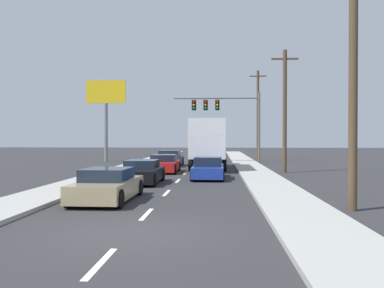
% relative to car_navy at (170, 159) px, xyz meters
% --- Properties ---
extents(ground_plane, '(140.00, 140.00, 0.00)m').
position_rel_car_navy_xyz_m(ground_plane, '(1.84, 0.07, -0.60)').
color(ground_plane, '#2B2B2D').
extents(sidewalk_right, '(2.27, 80.00, 0.14)m').
position_rel_car_navy_xyz_m(sidewalk_right, '(6.52, -4.93, -0.53)').
color(sidewalk_right, '#9E9E99').
rests_on(sidewalk_right, ground_plane).
extents(sidewalk_left, '(2.27, 80.00, 0.14)m').
position_rel_car_navy_xyz_m(sidewalk_left, '(-2.85, -4.93, -0.53)').
color(sidewalk_left, '#9E9E99').
rests_on(sidewalk_left, ground_plane).
extents(lane_markings, '(0.14, 62.00, 0.01)m').
position_rel_car_navy_xyz_m(lane_markings, '(1.84, -2.34, -0.60)').
color(lane_markings, silver).
rests_on(lane_markings, ground_plane).
extents(car_navy, '(2.03, 4.30, 1.31)m').
position_rel_car_navy_xyz_m(car_navy, '(0.00, 0.00, 0.00)').
color(car_navy, '#141E4C').
rests_on(car_navy, ground_plane).
extents(car_red, '(1.90, 4.39, 1.22)m').
position_rel_car_navy_xyz_m(car_red, '(0.38, -6.69, -0.04)').
color(car_red, red).
rests_on(car_red, ground_plane).
extents(car_black, '(1.87, 4.10, 1.21)m').
position_rel_car_navy_xyz_m(car_black, '(0.15, -13.71, -0.04)').
color(car_black, black).
rests_on(car_black, ground_plane).
extents(car_tan, '(1.98, 4.42, 1.21)m').
position_rel_car_navy_xyz_m(car_tan, '(-0.07, -19.72, -0.04)').
color(car_tan, tan).
rests_on(car_tan, ground_plane).
extents(box_truck, '(2.66, 9.08, 3.64)m').
position_rel_car_navy_xyz_m(box_truck, '(3.29, -3.52, 1.49)').
color(box_truck, white).
rests_on(box_truck, ground_plane).
extents(car_blue, '(1.88, 4.58, 1.27)m').
position_rel_car_navy_xyz_m(car_blue, '(3.46, -10.90, -0.02)').
color(car_blue, '#1E389E').
rests_on(car_blue, ground_plane).
extents(traffic_signal_mast, '(8.14, 0.69, 6.67)m').
position_rel_car_navy_xyz_m(traffic_signal_mast, '(4.18, 4.56, 4.45)').
color(traffic_signal_mast, '#595B56').
rests_on(traffic_signal_mast, ground_plane).
extents(utility_pole_near, '(1.80, 0.28, 10.30)m').
position_rel_car_navy_xyz_m(utility_pole_near, '(8.30, -21.34, 4.69)').
color(utility_pole_near, brown).
rests_on(utility_pole_near, ground_plane).
extents(utility_pole_mid, '(1.80, 0.28, 8.28)m').
position_rel_car_navy_xyz_m(utility_pole_mid, '(8.52, -6.35, 3.68)').
color(utility_pole_mid, brown).
rests_on(utility_pole_mid, ground_plane).
extents(utility_pole_far, '(1.80, 0.28, 9.55)m').
position_rel_car_navy_xyz_m(utility_pole_far, '(8.28, 10.02, 4.31)').
color(utility_pole_far, brown).
rests_on(utility_pole_far, ground_plane).
extents(roadside_billboard, '(3.94, 0.36, 8.08)m').
position_rel_car_navy_xyz_m(roadside_billboard, '(-7.08, 6.01, 5.15)').
color(roadside_billboard, slate).
rests_on(roadside_billboard, ground_plane).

